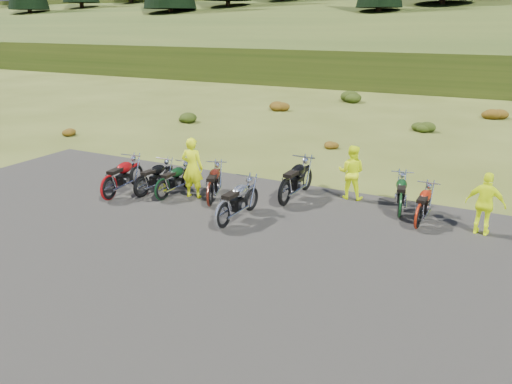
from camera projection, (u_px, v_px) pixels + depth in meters
The scene contains 22 objects.
ground at pixel (228, 224), 13.17m from camera, with size 300.00×300.00×0.00m, color #434C19.
gravel_pad at pixel (184, 254), 11.49m from camera, with size 20.00×12.00×0.04m, color black.
hill_slope at pixel (455, 70), 55.26m from camera, with size 300.00×46.00×3.00m, color #2F4316, non-canonical shape.
hill_plateau at pixel (489, 47), 105.77m from camera, with size 300.00×90.00×9.17m, color #2F4316.
shrub_0 at pixel (71, 131), 23.33m from camera, with size 0.77×0.77×0.45m, color brown.
shrub_1 at pixel (187, 116), 26.52m from camera, with size 1.03×1.03×0.61m, color #21320C.
shrub_2 at pixel (278, 105), 29.70m from camera, with size 1.30×1.30×0.77m, color brown.
shrub_3 at pixel (352, 95), 32.88m from camera, with size 1.56×1.56×0.92m, color #21320C.
shrub_4 at pixel (329, 143), 21.02m from camera, with size 0.77×0.77×0.45m, color brown.
shrub_5 at pixel (423, 125), 24.20m from camera, with size 1.03×1.03×0.61m, color #21320C.
shrub_6 at pixel (494, 112), 27.39m from camera, with size 1.30×1.30×0.77m, color brown.
motorcycle_0 at pixel (142, 198), 15.13m from camera, with size 1.90×0.63×1.00m, color black, non-canonical shape.
motorcycle_1 at pixel (110, 201), 14.90m from camera, with size 2.15×0.72×1.13m, color maroon, non-canonical shape.
motorcycle_2 at pixel (163, 201), 14.89m from camera, with size 1.88×0.63×0.99m, color black, non-canonical shape.
motorcycle_3 at pixel (224, 230), 12.84m from camera, with size 2.15×0.72×1.13m, color #A9AAAE, non-canonical shape.
motorcycle_4 at pixel (210, 207), 14.39m from camera, with size 2.01×0.67×1.06m, color #50170D, non-canonical shape.
motorcycle_5 at pixel (284, 206), 14.44m from camera, with size 2.30×0.77×1.20m, color black, non-canonical shape.
motorcycle_6 at pixel (417, 230), 12.84m from camera, with size 1.87×0.62×0.98m, color #981F0B, non-canonical shape.
motorcycle_7 at pixel (399, 219), 13.56m from camera, with size 1.95×0.65×1.02m, color #0E3414, non-canonical shape.
person_middle at pixel (192, 169), 14.86m from camera, with size 0.67×0.44×1.84m, color #DDF20C.
person_right_a at pixel (351, 173), 14.79m from camera, with size 0.79×0.62×1.63m, color #DDF20C.
person_right_b at pixel (485, 205), 12.27m from camera, with size 0.94×0.39×1.60m, color #DDF20C.
Camera 1 is at (6.22, -10.50, 5.08)m, focal length 35.00 mm.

